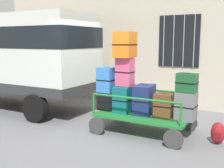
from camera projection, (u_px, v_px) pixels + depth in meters
The scene contains 15 objects.
ground_plane at pixel (111, 129), 6.37m from camera, with size 40.00×40.00×0.00m, color slate.
building_wall at pixel (157, 25), 8.51m from camera, with size 12.00×0.38×5.00m.
van at pixel (17, 52), 8.17m from camera, with size 4.83×1.95×2.72m.
luggage_cart at pixel (144, 117), 6.06m from camera, with size 2.07×1.26×0.43m.
cart_railing at pixel (144, 97), 6.00m from camera, with size 1.96×1.12×0.47m.
suitcase_left_bottom at pixel (107, 100), 6.46m from camera, with size 0.41×0.43×0.41m.
suitcase_left_middle at pixel (107, 80), 6.36m from camera, with size 0.40×0.39×0.58m.
suitcase_midleft_bottom at pixel (125, 99), 6.24m from camera, with size 0.38×0.62×0.59m.
suitcase_midleft_middle at pixel (125, 72), 6.11m from camera, with size 0.39×0.29×0.63m.
suitcase_midleft_top at pixel (125, 45), 6.01m from camera, with size 0.42×0.50×0.56m.
suitcase_center_bottom at pixel (144, 100), 6.01m from camera, with size 0.42×0.58×0.64m.
suitcase_midright_bottom at pixel (164, 105), 5.77m from camera, with size 0.40×0.37×0.51m.
suitcase_right_bottom at pixel (186, 106), 5.55m from camera, with size 0.41×0.38×0.58m.
suitcase_right_middle at pixel (187, 83), 5.47m from camera, with size 0.41×0.32×0.38m.
backpack at pixel (218, 133), 5.41m from camera, with size 0.27×0.22×0.44m.
Camera 1 is at (2.99, -5.35, 2.01)m, focal length 44.30 mm.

